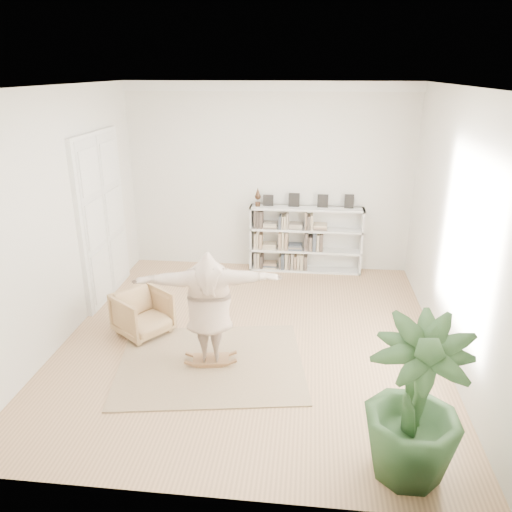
% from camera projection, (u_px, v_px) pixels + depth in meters
% --- Properties ---
extents(floor, '(6.00, 6.00, 0.00)m').
position_uv_depth(floor, '(251.00, 338.00, 7.51)').
color(floor, '#A07852').
rests_on(floor, ground).
extents(room_shell, '(6.00, 6.00, 6.00)m').
position_uv_depth(room_shell, '(270.00, 86.00, 9.01)').
color(room_shell, silver).
rests_on(room_shell, floor).
extents(doors, '(0.09, 1.78, 2.92)m').
position_uv_depth(doors, '(103.00, 219.00, 8.51)').
color(doors, white).
rests_on(doors, floor).
extents(bookshelf, '(2.20, 0.35, 1.64)m').
position_uv_depth(bookshelf, '(305.00, 240.00, 9.83)').
color(bookshelf, silver).
rests_on(bookshelf, floor).
extents(armchair, '(1.02, 1.02, 0.67)m').
position_uv_depth(armchair, '(143.00, 313.00, 7.54)').
color(armchair, '#A58157').
rests_on(armchair, floor).
extents(rug, '(2.79, 2.37, 0.02)m').
position_uv_depth(rug, '(211.00, 363.00, 6.86)').
color(rug, tan).
rests_on(rug, floor).
extents(rocker_board, '(0.53, 0.37, 0.10)m').
position_uv_depth(rocker_board, '(211.00, 359.00, 6.84)').
color(rocker_board, brown).
rests_on(rocker_board, rug).
extents(person, '(1.98, 0.82, 1.56)m').
position_uv_depth(person, '(209.00, 305.00, 6.55)').
color(person, '#BEA38E').
rests_on(person, rocker_board).
extents(houseplant, '(1.16, 1.16, 1.69)m').
position_uv_depth(houseplant, '(414.00, 402.00, 4.74)').
color(houseplant, '#284924').
rests_on(houseplant, floor).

